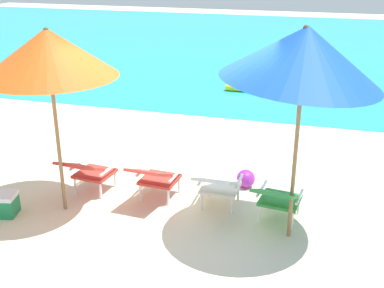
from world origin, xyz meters
The scene contains 11 objects.
ground_plane centered at (0.00, 4.00, 0.00)m, with size 40.00×40.00×0.00m, color beige.
ocean_band centered at (0.00, 12.64, 0.00)m, with size 40.00×18.00×0.01m, color #28B2B7.
swim_buoy centered at (0.12, 5.86, 0.10)m, with size 0.18×0.18×1.60m, color yellow.
lounge_chair_far_left centered at (-1.42, -0.39, 0.40)m, with size 0.63×0.93×0.68m.
lounge_chair_near_left centered at (-0.41, -0.31, 0.40)m, with size 0.59×0.91×0.68m.
lounge_chair_near_right centered at (0.52, -0.33, 0.40)m, with size 0.56×0.88×0.68m.
lounge_chair_far_right centered at (1.35, -0.47, 0.40)m, with size 0.64×0.93×0.68m.
beach_umbrella_left centered at (-1.57, -0.86, 2.22)m, with size 2.45×2.45×2.53m.
beach_umbrella_right centered at (1.55, -0.70, 2.34)m, with size 1.98×1.94×2.73m.
beach_ball centered at (0.77, 0.51, 0.14)m, with size 0.29×0.29×0.29m, color purple.
cooler_box centered at (-2.35, -1.24, 0.16)m, with size 0.53×0.42×0.32m.
Camera 1 is at (1.82, -6.20, 3.41)m, focal length 45.53 mm.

